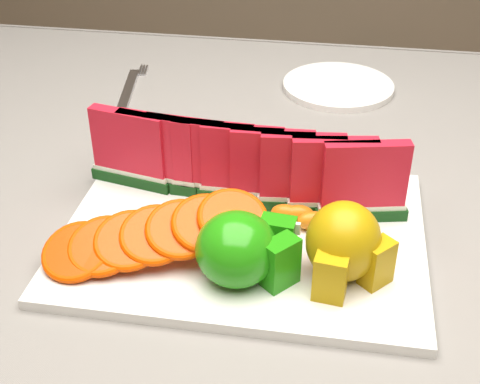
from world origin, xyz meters
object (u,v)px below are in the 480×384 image
Objects in this scene: pear_cluster at (345,245)px; side_plate at (338,86)px; platter at (244,234)px; fork at (129,90)px; apple_cluster at (244,250)px.

side_plate is at bearing 92.61° from pear_cluster.
fork is at bearing 124.31° from platter.
fork is at bearing 120.62° from apple_cluster.
fork is (-0.25, 0.36, -0.00)m from platter.
side_plate is 0.34m from fork.
platter is 0.44m from fork.
pear_cluster is at bearing -87.39° from side_plate.
apple_cluster is 0.51m from fork.
platter is at bearing 99.02° from apple_cluster.
pear_cluster is at bearing 9.60° from apple_cluster.
pear_cluster is (0.11, -0.06, 0.04)m from platter.
side_plate is (0.09, 0.42, -0.00)m from platter.
platter reaches higher than fork.
apple_cluster is (0.01, -0.08, 0.04)m from platter.
apple_cluster is at bearing -170.40° from pear_cluster.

